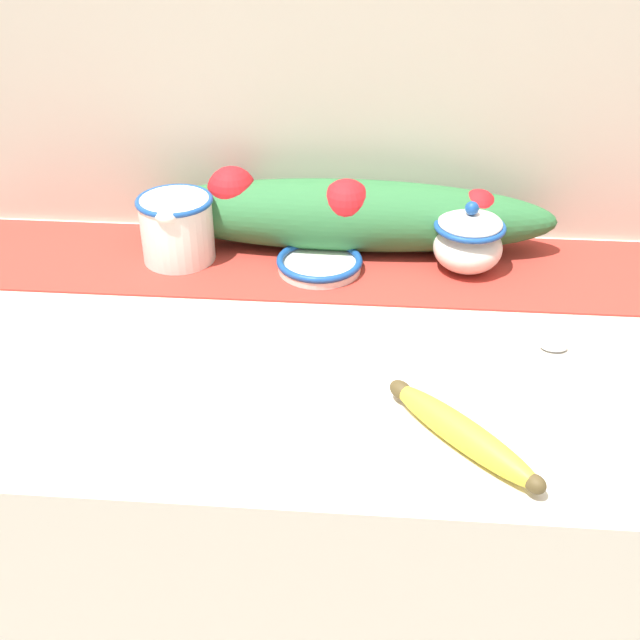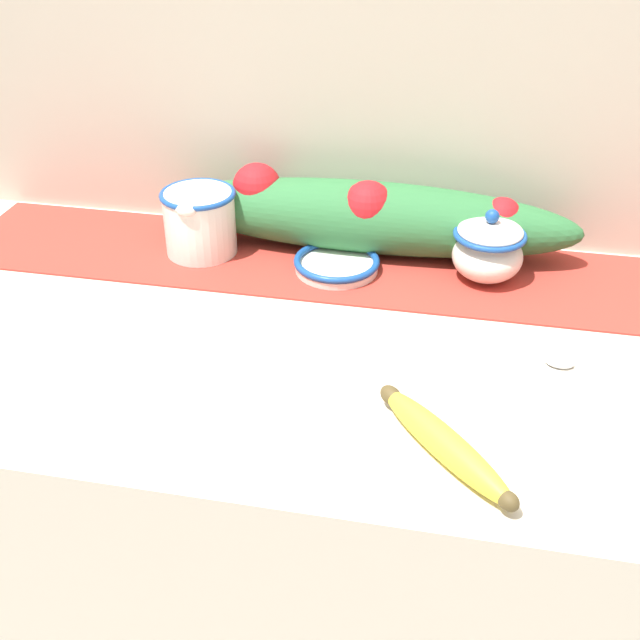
{
  "view_description": "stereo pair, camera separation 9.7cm",
  "coord_description": "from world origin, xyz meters",
  "px_view_note": "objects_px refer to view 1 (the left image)",
  "views": [
    {
      "loc": [
        0.05,
        -0.86,
        1.48
      ],
      "look_at": [
        -0.02,
        -0.04,
        0.96
      ],
      "focal_mm": 45.0,
      "sensor_mm": 36.0,
      "label": 1
    },
    {
      "loc": [
        0.15,
        -0.85,
        1.48
      ],
      "look_at": [
        -0.02,
        -0.04,
        0.96
      ],
      "focal_mm": 45.0,
      "sensor_mm": 36.0,
      "label": 2
    }
  ],
  "objects_px": {
    "small_dish": "(319,263)",
    "spoon": "(544,346)",
    "cream_pitcher": "(177,226)",
    "sugar_bowl": "(468,240)",
    "banana": "(462,433)"
  },
  "relations": [
    {
      "from": "small_dish",
      "to": "banana",
      "type": "xyz_separation_m",
      "value": [
        0.18,
        -0.37,
        0.0
      ]
    },
    {
      "from": "spoon",
      "to": "sugar_bowl",
      "type": "bearing_deg",
      "value": 115.8
    },
    {
      "from": "cream_pitcher",
      "to": "banana",
      "type": "xyz_separation_m",
      "value": [
        0.39,
        -0.39,
        -0.04
      ]
    },
    {
      "from": "spoon",
      "to": "cream_pitcher",
      "type": "bearing_deg",
      "value": 161.48
    },
    {
      "from": "cream_pitcher",
      "to": "spoon",
      "type": "xyz_separation_m",
      "value": [
        0.51,
        -0.2,
        -0.05
      ]
    },
    {
      "from": "cream_pitcher",
      "to": "small_dish",
      "type": "distance_m",
      "value": 0.22
    },
    {
      "from": "small_dish",
      "to": "spoon",
      "type": "height_order",
      "value": "small_dish"
    },
    {
      "from": "small_dish",
      "to": "banana",
      "type": "relative_size",
      "value": 0.71
    },
    {
      "from": "sugar_bowl",
      "to": "small_dish",
      "type": "distance_m",
      "value": 0.22
    },
    {
      "from": "sugar_bowl",
      "to": "spoon",
      "type": "xyz_separation_m",
      "value": [
        0.08,
        -0.2,
        -0.05
      ]
    },
    {
      "from": "small_dish",
      "to": "banana",
      "type": "distance_m",
      "value": 0.41
    },
    {
      "from": "cream_pitcher",
      "to": "sugar_bowl",
      "type": "distance_m",
      "value": 0.43
    },
    {
      "from": "cream_pitcher",
      "to": "banana",
      "type": "distance_m",
      "value": 0.56
    },
    {
      "from": "spoon",
      "to": "banana",
      "type": "bearing_deg",
      "value": -118.63
    },
    {
      "from": "cream_pitcher",
      "to": "sugar_bowl",
      "type": "xyz_separation_m",
      "value": [
        0.43,
        -0.0,
        -0.01
      ]
    }
  ]
}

